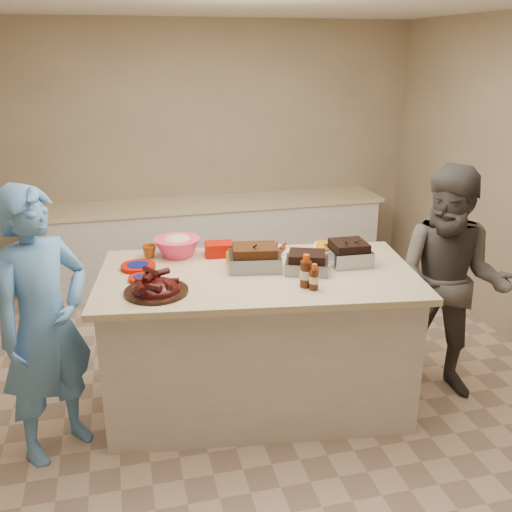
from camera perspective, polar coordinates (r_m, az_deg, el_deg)
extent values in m
cube|color=#47230F|center=(3.86, -0.15, -1.26)|extent=(0.38, 0.31, 0.10)
cube|color=black|center=(3.82, 5.09, -1.57)|extent=(0.34, 0.32, 0.08)
cube|color=gray|center=(4.00, 9.18, -0.73)|extent=(0.28, 0.28, 0.11)
cylinder|color=silver|center=(4.20, 1.43, 0.52)|extent=(0.38, 0.38, 0.05)
cube|color=orange|center=(4.12, 8.08, -0.05)|extent=(0.40, 0.35, 0.09)
cylinder|color=#3F1B0B|center=(3.58, 4.95, -3.07)|extent=(0.08, 0.08, 0.21)
cylinder|color=#3F1B0B|center=(3.54, 5.78, -3.35)|extent=(0.06, 0.06, 0.17)
cylinder|color=#F2BB07|center=(3.96, -2.70, -0.71)|extent=(0.04, 0.04, 0.11)
imported|color=silver|center=(3.90, -1.11, -1.02)|extent=(0.15, 0.07, 0.15)
cylinder|color=#A40D02|center=(3.94, -11.69, -1.24)|extent=(0.26, 0.26, 0.03)
cylinder|color=#A40D02|center=(3.74, -11.27, -2.39)|extent=(0.20, 0.20, 0.02)
imported|color=#9E4711|center=(4.13, -10.59, -0.17)|extent=(0.11, 0.11, 0.10)
cube|color=#A40D02|center=(4.11, -3.74, 0.04)|extent=(0.21, 0.16, 0.10)
imported|color=#5895D7|center=(4.04, -18.87, -17.49)|extent=(1.55, 1.72, 0.41)
imported|color=#54514B|center=(4.59, 17.62, -12.48)|extent=(1.70, 1.82, 0.64)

